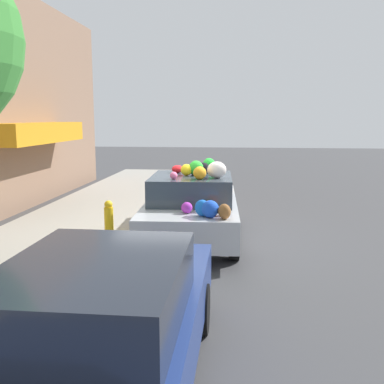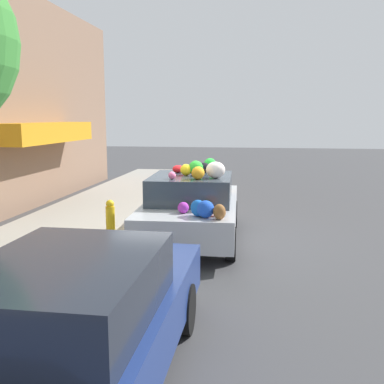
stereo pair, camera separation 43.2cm
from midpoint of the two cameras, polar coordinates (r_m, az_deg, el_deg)
name	(u,v)px [view 1 (the left image)]	position (r m, az deg, el deg)	size (l,w,h in m)	color
ground_plane	(182,240)	(9.67, -2.57, -6.14)	(60.00, 60.00, 0.00)	#424244
sidewalk_curb	(60,234)	(10.39, -17.52, -5.16)	(24.00, 3.20, 0.10)	#9E998E
fire_hydrant	(109,216)	(10.08, -11.74, -3.05)	(0.20, 0.20, 0.70)	gold
art_car	(193,206)	(9.42, -1.23, -1.79)	(4.20, 2.03, 1.74)	#B7BABF
parked_car_plain	(102,329)	(4.32, -14.29, -16.59)	(4.54, 1.73, 1.41)	navy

